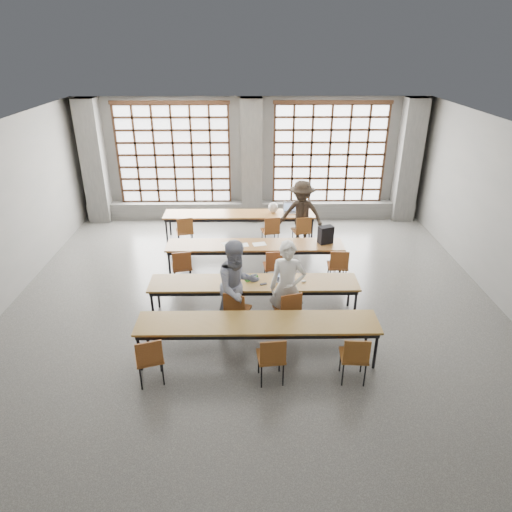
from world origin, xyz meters
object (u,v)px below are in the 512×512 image
at_px(desk_row_b, 255,247).
at_px(laptop_front, 283,276).
at_px(desk_row_d, 258,325).
at_px(chair_back_left, 185,229).
at_px(chair_near_mid, 272,355).
at_px(student_male, 287,287).
at_px(chair_front_right, 289,308).
at_px(phone, 263,284).
at_px(desk_row_a, 239,216).
at_px(red_pouch, 149,355).
at_px(chair_mid_left, 182,265).
at_px(student_female, 237,287).
at_px(chair_mid_centre, 274,264).
at_px(desk_row_c, 254,285).
at_px(chair_front_left, 236,308).
at_px(chair_mid_right, 338,264).
at_px(backpack, 326,235).
at_px(plastic_bag, 273,207).
at_px(mouse, 304,281).
at_px(chair_back_right, 302,229).
at_px(student_back, 302,214).
at_px(laptop_back, 290,209).
at_px(green_box, 251,278).
at_px(chair_near_left, 149,356).
at_px(chair_near_right, 355,355).
at_px(chair_back_mid, 271,229).

distance_m(desk_row_b, laptop_front, 1.74).
relative_size(desk_row_d, chair_back_left, 4.55).
xyz_separation_m(chair_near_mid, student_male, (0.34, 1.49, 0.35)).
xyz_separation_m(chair_front_right, phone, (-0.44, 0.53, 0.20)).
distance_m(desk_row_a, red_pouch, 5.84).
xyz_separation_m(chair_mid_left, student_female, (1.24, -1.64, 0.36)).
relative_size(chair_mid_centre, laptop_front, 2.12).
distance_m(desk_row_c, chair_front_left, 0.72).
height_order(desk_row_a, chair_near_mid, chair_near_mid).
height_order(desk_row_a, red_pouch, desk_row_a).
bearing_deg(chair_mid_left, chair_mid_right, -0.03).
bearing_deg(backpack, phone, -148.30).
bearing_deg(desk_row_b, plastic_bag, 76.14).
height_order(chair_mid_right, chair_near_mid, same).
bearing_deg(student_male, desk_row_c, 149.05).
relative_size(mouse, plastic_bag, 0.34).
xyz_separation_m(chair_mid_right, red_pouch, (-3.49, -3.05, -0.04)).
bearing_deg(chair_mid_centre, laptop_front, -83.64).
bearing_deg(desk_row_b, chair_front_left, -98.65).
relative_size(desk_row_b, phone, 30.77).
bearing_deg(chair_front_right, red_pouch, -150.53).
distance_m(chair_back_right, chair_mid_right, 2.09).
relative_size(chair_mid_right, chair_front_left, 1.00).
relative_size(student_back, laptop_back, 4.76).
height_order(chair_front_right, green_box, chair_front_right).
bearing_deg(phone, student_male, -43.60).
height_order(chair_mid_right, chair_front_left, same).
xyz_separation_m(chair_mid_centre, chair_near_left, (-2.08, -3.12, 0.00)).
bearing_deg(student_female, chair_front_right, -37.64).
relative_size(chair_near_left, student_back, 0.50).
bearing_deg(chair_near_mid, chair_mid_left, 119.90).
height_order(desk_row_d, chair_near_right, chair_near_right).
xyz_separation_m(chair_back_mid, chair_front_left, (-0.79, -3.77, 0.00)).
bearing_deg(desk_row_a, mouse, -71.07).
bearing_deg(desk_row_c, student_male, -39.81).
distance_m(desk_row_c, chair_back_mid, 3.18).
bearing_deg(phone, desk_row_b, 94.29).
xyz_separation_m(mouse, backpack, (0.69, 1.84, 0.18)).
height_order(chair_back_mid, chair_mid_centre, same).
distance_m(student_back, backpack, 1.51).
xyz_separation_m(desk_row_b, chair_near_left, (-1.67, -3.75, -0.13)).
bearing_deg(chair_back_right, backpack, -74.26).
distance_m(desk_row_a, phone, 3.91).
bearing_deg(laptop_front, chair_near_right, -64.98).
bearing_deg(student_male, desk_row_b, 112.74).
relative_size(chair_front_left, backpack, 2.20).
relative_size(chair_back_mid, student_male, 0.50).
bearing_deg(student_female, chair_near_left, -161.67).
bearing_deg(student_male, phone, 145.25).
bearing_deg(desk_row_c, green_box, 122.01).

